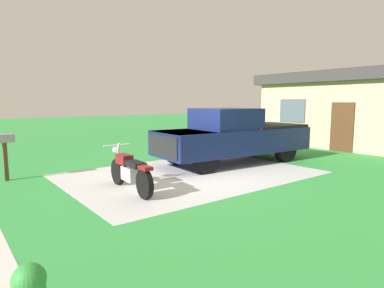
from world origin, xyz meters
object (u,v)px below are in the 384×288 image
pickup_truck (235,136)px  neighbor_house (370,109)px  motorcycle (130,171)px  mailbox (4,145)px

pickup_truck → neighbor_house: (0.91, 8.02, 0.84)m
motorcycle → mailbox: size_ratio=1.76×
motorcycle → pickup_truck: bearing=102.9°
motorcycle → pickup_truck: 4.72m
pickup_truck → mailbox: bearing=-105.9°
pickup_truck → neighbor_house: size_ratio=0.60×
motorcycle → mailbox: mailbox is taller
motorcycle → pickup_truck: (-1.05, 4.57, 0.48)m
neighbor_house → motorcycle: bearing=-89.4°
mailbox → motorcycle: bearing=36.2°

